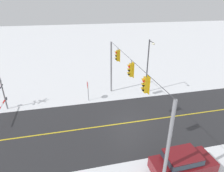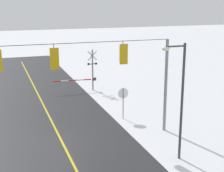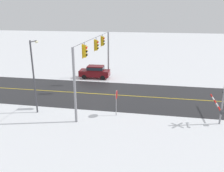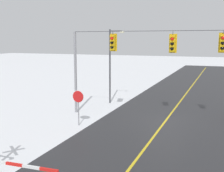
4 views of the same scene
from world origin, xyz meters
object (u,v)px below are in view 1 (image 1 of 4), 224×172
streetlamp_near (148,62)px  stop_sign (88,87)px  railroad_crossing (2,94)px  parked_car_maroon (182,163)px

streetlamp_near → stop_sign: bearing=-86.7°
railroad_crossing → parked_car_maroon: railroad_crossing is taller
stop_sign → railroad_crossing: (0.22, -8.60, 0.26)m
stop_sign → streetlamp_near: size_ratio=0.36×
stop_sign → parked_car_maroon: bearing=22.9°
stop_sign → streetlamp_near: bearing=93.3°
railroad_crossing → streetlamp_near: size_ratio=0.67×
railroad_crossing → parked_car_maroon: 17.49m
stop_sign → streetlamp_near: 7.55m
parked_car_maroon → stop_sign: bearing=-157.1°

